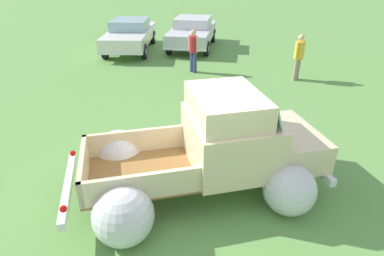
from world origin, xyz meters
TOP-DOWN VIEW (x-y plane):
  - ground_plane at (0.00, 0.00)m, footprint 80.00×80.00m
  - vintage_pickup_truck at (0.38, 0.07)m, footprint 4.89×3.41m
  - show_car_0 at (-2.50, 10.78)m, footprint 2.23×4.75m
  - show_car_1 at (0.49, 11.21)m, footprint 2.80×4.73m
  - spectator_0 at (0.33, 7.24)m, footprint 0.48×0.48m
  - spectator_1 at (4.02, 6.17)m, footprint 0.48×0.48m

SIDE VIEW (x-z plane):
  - ground_plane at x=0.00m, z-range 0.00..0.00m
  - vintage_pickup_truck at x=0.38m, z-range -0.22..1.74m
  - show_car_1 at x=0.49m, z-range 0.07..1.50m
  - show_car_0 at x=-2.50m, z-range 0.07..1.50m
  - spectator_0 at x=0.33m, z-range 0.11..1.73m
  - spectator_1 at x=4.02m, z-range 0.11..1.74m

